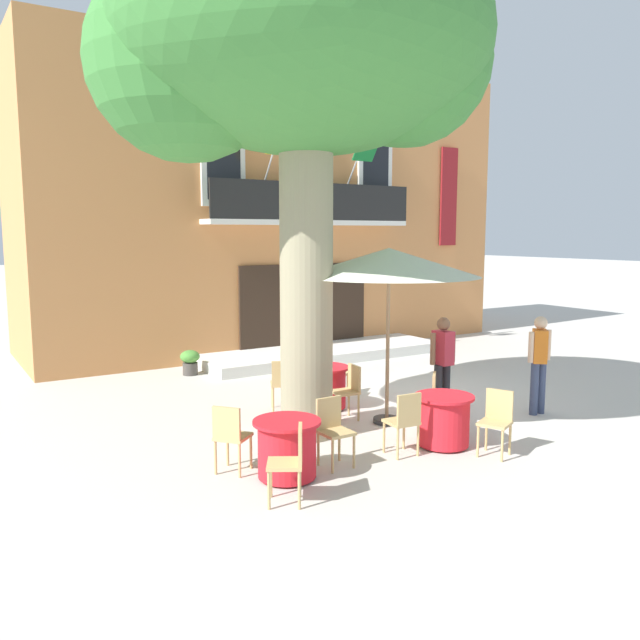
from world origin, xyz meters
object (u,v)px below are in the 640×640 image
object	(u,v)px
cafe_chair_near_tree_2	(349,388)
pedestrian_near_entrance	(443,361)
cafe_chair_near_tree_1	(283,381)
pedestrian_mid_plaza	(539,359)
cafe_chair_middle_2	(230,434)
cafe_chair_near_tree_0	(333,370)
cafe_umbrella	(389,263)
cafe_chair_front_0	(404,419)
cafe_table_middle	(287,449)
cafe_table_front	(444,420)
cafe_chair_middle_0	(291,459)
cafe_chair_front_2	(440,398)
cafe_chair_front_1	(497,418)
cafe_chair_middle_1	(333,427)
plane_tree	(299,48)
cafe_table_near_tree	(325,387)
ground_planter_left	(190,361)

from	to	relation	value
cafe_chair_near_tree_2	pedestrian_near_entrance	xyz separation A→B (m)	(1.37, -0.76, 0.44)
cafe_chair_near_tree_1	pedestrian_mid_plaza	bearing A→B (deg)	-34.37
cafe_chair_middle_2	pedestrian_near_entrance	size ratio (longest dim) A/B	0.53
cafe_chair_near_tree_0	cafe_umbrella	size ratio (longest dim) A/B	0.31
cafe_chair_near_tree_2	cafe_chair_front_0	world-z (taller)	same
cafe_table_middle	cafe_table_front	distance (m)	2.54
cafe_chair_near_tree_0	cafe_chair_middle_0	bearing A→B (deg)	-128.94
cafe_chair_near_tree_1	cafe_chair_front_0	xyz separation A→B (m)	(0.33, -2.89, 0.00)
cafe_chair_near_tree_1	cafe_table_front	world-z (taller)	cafe_chair_near_tree_1
cafe_chair_front_0	cafe_umbrella	world-z (taller)	cafe_umbrella
cafe_chair_near_tree_1	cafe_chair_front_2	size ratio (longest dim) A/B	1.00
cafe_table_middle	cafe_chair_front_1	xyz separation A→B (m)	(2.91, -0.78, 0.14)
cafe_chair_middle_2	cafe_chair_front_1	size ratio (longest dim) A/B	1.00
cafe_chair_near_tree_1	cafe_chair_front_0	bearing A→B (deg)	-83.46
pedestrian_mid_plaza	cafe_chair_middle_2	bearing A→B (deg)	177.34
cafe_chair_middle_1	cafe_chair_near_tree_1	bearing A→B (deg)	75.24
cafe_chair_front_2	cafe_umbrella	world-z (taller)	cafe_umbrella
cafe_chair_near_tree_0	cafe_chair_middle_1	world-z (taller)	same
cafe_chair_middle_2	cafe_table_front	xyz separation A→B (m)	(3.07, -0.66, -0.14)
cafe_table_middle	cafe_chair_middle_0	bearing A→B (deg)	-115.54
cafe_table_middle	cafe_chair_middle_2	xyz separation A→B (m)	(-0.53, 0.53, 0.14)
plane_tree	cafe_chair_front_0	distance (m)	5.43
cafe_chair_front_1	cafe_chair_middle_0	bearing A→B (deg)	178.24
cafe_chair_front_1	pedestrian_mid_plaza	world-z (taller)	pedestrian_mid_plaza
cafe_umbrella	cafe_table_near_tree	bearing A→B (deg)	107.68
cafe_table_near_tree	cafe_chair_middle_1	bearing A→B (deg)	-120.38
ground_planter_left	pedestrian_mid_plaza	xyz separation A→B (m)	(3.94, -6.09, 0.65)
cafe_chair_near_tree_1	cafe_table_front	bearing A→B (deg)	-69.32
cafe_chair_front_2	cafe_chair_middle_2	bearing A→B (deg)	178.80
cafe_chair_near_tree_2	cafe_umbrella	bearing A→B (deg)	-50.84
cafe_chair_near_tree_2	cafe_chair_front_2	distance (m)	1.54
ground_planter_left	pedestrian_mid_plaza	size ratio (longest dim) A/B	0.32
cafe_umbrella	pedestrian_mid_plaza	distance (m)	3.15
cafe_chair_middle_1	plane_tree	bearing A→B (deg)	78.30
cafe_chair_middle_2	cafe_chair_front_0	world-z (taller)	same
cafe_chair_middle_1	cafe_chair_front_0	bearing A→B (deg)	-12.71
cafe_table_middle	cafe_chair_middle_2	world-z (taller)	cafe_chair_middle_2
cafe_chair_front_0	cafe_chair_front_1	bearing A→B (deg)	-29.29
cafe_table_middle	pedestrian_near_entrance	size ratio (longest dim) A/B	0.51
cafe_chair_front_0	cafe_chair_near_tree_2	bearing A→B (deg)	78.92
cafe_chair_middle_2	cafe_chair_front_1	world-z (taller)	same
cafe_umbrella	pedestrian_mid_plaza	xyz separation A→B (m)	(2.51, -0.96, -1.65)
cafe_table_middle	cafe_chair_front_1	bearing A→B (deg)	-14.99
cafe_chair_near_tree_1	cafe_chair_front_1	distance (m)	3.82
plane_tree	pedestrian_mid_plaza	distance (m)	6.32
cafe_chair_near_tree_0	cafe_chair_near_tree_2	world-z (taller)	same
cafe_chair_near_tree_2	plane_tree	bearing A→B (deg)	-163.37
cafe_chair_front_0	cafe_chair_front_1	size ratio (longest dim) A/B	1.00
cafe_table_near_tree	cafe_chair_middle_2	size ratio (longest dim) A/B	0.95
cafe_chair_near_tree_0	cafe_chair_middle_1	size ratio (longest dim) A/B	1.00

